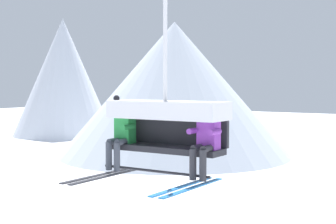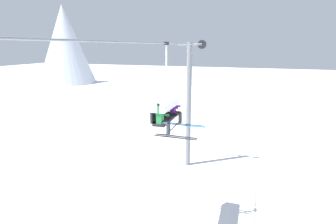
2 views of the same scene
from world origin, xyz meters
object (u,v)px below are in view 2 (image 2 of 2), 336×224
(lift_tower_far, at_px, (189,104))
(skier_green, at_px, (163,119))
(skier_purple, at_px, (176,110))
(chairlift_chair, at_px, (165,106))

(lift_tower_far, bearing_deg, skier_green, -173.30)
(lift_tower_far, height_order, skier_green, lift_tower_far)
(skier_green, distance_m, skier_purple, 1.67)
(skier_purple, bearing_deg, skier_green, 179.77)
(lift_tower_far, height_order, skier_purple, lift_tower_far)
(chairlift_chair, xyz_separation_m, skier_purple, (0.83, -0.22, -0.32))
(chairlift_chair, bearing_deg, lift_tower_far, 5.77)
(skier_green, height_order, skier_purple, skier_green)
(skier_green, xyz_separation_m, skier_purple, (1.67, -0.01, -0.02))
(lift_tower_far, relative_size, chairlift_chair, 2.50)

